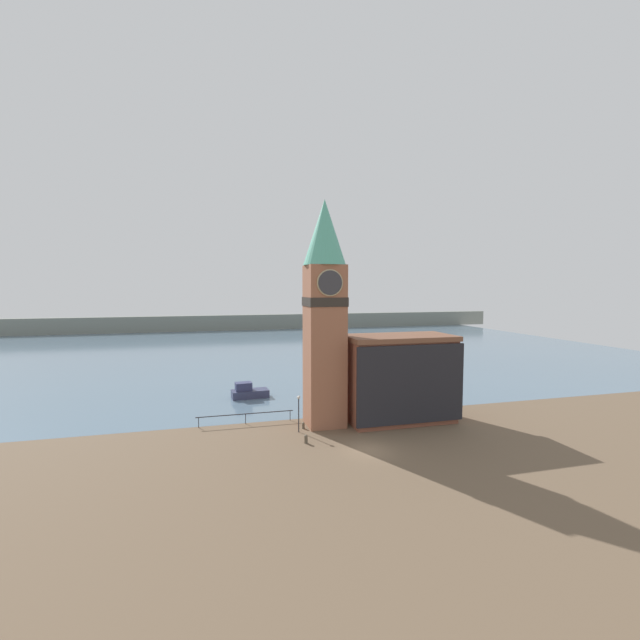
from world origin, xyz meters
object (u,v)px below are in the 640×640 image
Objects in this scene: clock_tower at (325,307)px; lamp_post at (299,406)px; mooring_bollard_near at (306,439)px; pier_building at (399,378)px; boat_near at (248,392)px; mooring_bollard_far at (303,425)px.

lamp_post is (-3.07, -1.62, -9.60)m from clock_tower.
lamp_post is (-0.00, 3.11, 2.12)m from mooring_bollard_near.
clock_tower is 1.99× the size of pier_building.
clock_tower reaches higher than boat_near.
clock_tower reaches higher than lamp_post.
clock_tower is 29.07× the size of mooring_bollard_near.
boat_near is at bearing 116.99° from clock_tower.
boat_near is 6.07× the size of mooring_bollard_near.
lamp_post reaches higher than mooring_bollard_near.
pier_building is at bearing 0.15° from mooring_bollard_far.
clock_tower is at bearing 16.79° from mooring_bollard_far.
pier_building is at bearing -4.99° from clock_tower.
pier_building reaches higher than mooring_bollard_near.
clock_tower is 18.39m from boat_near.
mooring_bollard_near is (-3.06, -4.73, -11.72)m from clock_tower.
mooring_bollard_near is 0.22× the size of lamp_post.
mooring_bollard_far is (0.66, 4.00, -0.08)m from mooring_bollard_near.
clock_tower is at bearing 175.01° from pier_building.
mooring_bollard_far is 2.47m from lamp_post.
boat_near is 7.47× the size of mooring_bollard_far.
mooring_bollard_near reaches higher than mooring_bollard_far.
mooring_bollard_near is 4.06m from mooring_bollard_far.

